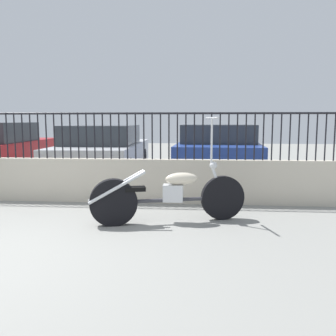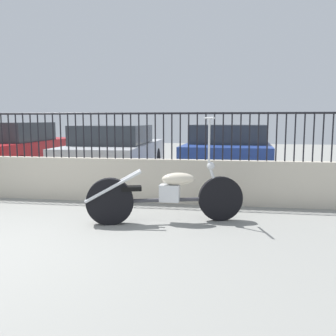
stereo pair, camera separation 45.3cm
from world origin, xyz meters
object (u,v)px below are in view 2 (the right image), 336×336
motorcycle_dark_grey (158,195)px  car_silver (115,151)px  car_red (15,148)px  car_blue (229,152)px

motorcycle_dark_grey → car_silver: size_ratio=0.49×
motorcycle_dark_grey → car_red: bearing=122.2°
motorcycle_dark_grey → car_blue: size_ratio=0.55×
motorcycle_dark_grey → car_red: (-4.73, 4.19, 0.31)m
car_silver → car_blue: car_blue is taller
car_red → car_blue: size_ratio=1.11×
car_red → car_blue: 5.71m
car_red → car_silver: 2.86m
car_red → motorcycle_dark_grey: bearing=-133.9°
motorcycle_dark_grey → car_silver: bearing=98.5°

